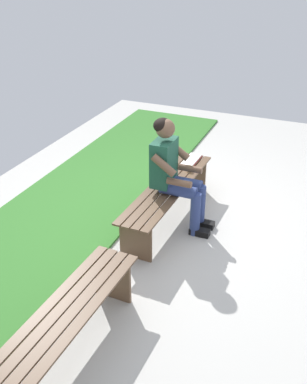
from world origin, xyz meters
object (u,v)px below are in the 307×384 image
Objects in this scene: person_seated at (174,171)px; bench_far at (56,333)px; book_open at (191,160)px; bench_near at (168,193)px; apple at (189,168)px.

bench_far is at bearing -2.64° from person_seated.
book_open is at bearing -174.93° from person_seated.
bench_near is at bearing -180.00° from bench_far.
book_open is at bearing 177.75° from bench_near.
apple is at bearing -179.49° from person_seated.
bench_far is at bearing 1.39° from book_open.
bench_near is 0.72m from book_open.
person_seated reaches higher than apple.
person_seated is at bearing 49.21° from bench_near.
person_seated reaches higher than bench_far.
apple is 0.28m from book_open.
book_open is (-0.27, -0.07, -0.03)m from apple.
apple reaches higher than book_open.
apple reaches higher than bench_far.
person_seated is at bearing 177.36° from bench_far.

